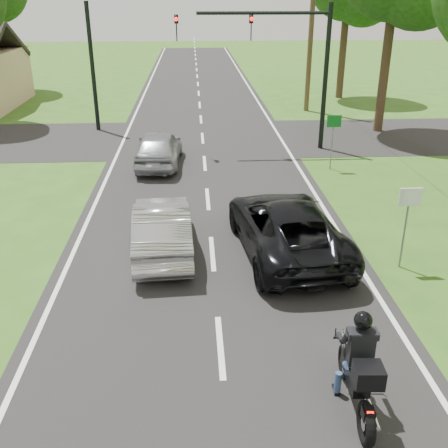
{
  "coord_description": "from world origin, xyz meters",
  "views": [
    {
      "loc": [
        -0.43,
        -8.39,
        6.37
      ],
      "look_at": [
        0.25,
        3.0,
        1.3
      ],
      "focal_mm": 42.0,
      "sensor_mm": 36.0,
      "label": 1
    }
  ],
  "objects_px": {
    "utility_pole_far": "(312,18)",
    "sign_white": "(408,209)",
    "silver_suv": "(159,148)",
    "motorcycle_rider": "(358,373)",
    "sign_green": "(333,129)",
    "silver_sedan": "(162,228)",
    "dark_suv": "(286,226)",
    "traffic_signal": "(283,51)"
  },
  "relations": [
    {
      "from": "sign_white",
      "to": "sign_green",
      "type": "xyz_separation_m",
      "value": [
        0.2,
        8.0,
        0.0
      ]
    },
    {
      "from": "silver_sedan",
      "to": "silver_suv",
      "type": "bearing_deg",
      "value": -89.76
    },
    {
      "from": "silver_sedan",
      "to": "traffic_signal",
      "type": "relative_size",
      "value": 0.65
    },
    {
      "from": "silver_sedan",
      "to": "silver_suv",
      "type": "height_order",
      "value": "silver_suv"
    },
    {
      "from": "dark_suv",
      "to": "silver_sedan",
      "type": "bearing_deg",
      "value": -9.7
    },
    {
      "from": "traffic_signal",
      "to": "sign_green",
      "type": "bearing_deg",
      "value": -62.62
    },
    {
      "from": "sign_green",
      "to": "dark_suv",
      "type": "bearing_deg",
      "value": -112.89
    },
    {
      "from": "utility_pole_far",
      "to": "silver_sedan",
      "type": "bearing_deg",
      "value": -112.89
    },
    {
      "from": "dark_suv",
      "to": "utility_pole_far",
      "type": "distance_m",
      "value": 19.0
    },
    {
      "from": "motorcycle_rider",
      "to": "utility_pole_far",
      "type": "height_order",
      "value": "utility_pole_far"
    },
    {
      "from": "motorcycle_rider",
      "to": "silver_suv",
      "type": "relative_size",
      "value": 0.53
    },
    {
      "from": "sign_green",
      "to": "utility_pole_far",
      "type": "bearing_deg",
      "value": 83.27
    },
    {
      "from": "sign_white",
      "to": "sign_green",
      "type": "height_order",
      "value": "same"
    },
    {
      "from": "utility_pole_far",
      "to": "sign_green",
      "type": "distance_m",
      "value": 11.63
    },
    {
      "from": "dark_suv",
      "to": "utility_pole_far",
      "type": "xyz_separation_m",
      "value": [
        4.25,
        18.0,
        4.34
      ]
    },
    {
      "from": "traffic_signal",
      "to": "utility_pole_far",
      "type": "xyz_separation_m",
      "value": [
        2.86,
        8.0,
        0.95
      ]
    },
    {
      "from": "silver_suv",
      "to": "utility_pole_far",
      "type": "distance_m",
      "value": 13.61
    },
    {
      "from": "sign_white",
      "to": "dark_suv",
      "type": "bearing_deg",
      "value": 159.63
    },
    {
      "from": "silver_sedan",
      "to": "silver_suv",
      "type": "xyz_separation_m",
      "value": [
        -0.5,
        7.68,
        0.02
      ]
    },
    {
      "from": "utility_pole_far",
      "to": "sign_white",
      "type": "bearing_deg",
      "value": -94.51
    },
    {
      "from": "motorcycle_rider",
      "to": "traffic_signal",
      "type": "bearing_deg",
      "value": 88.77
    },
    {
      "from": "dark_suv",
      "to": "utility_pole_far",
      "type": "height_order",
      "value": "utility_pole_far"
    },
    {
      "from": "utility_pole_far",
      "to": "sign_green",
      "type": "relative_size",
      "value": 4.71
    },
    {
      "from": "motorcycle_rider",
      "to": "silver_sedan",
      "type": "height_order",
      "value": "motorcycle_rider"
    },
    {
      "from": "traffic_signal",
      "to": "sign_white",
      "type": "distance_m",
      "value": 11.39
    },
    {
      "from": "silver_sedan",
      "to": "dark_suv",
      "type": "bearing_deg",
      "value": 172.68
    },
    {
      "from": "motorcycle_rider",
      "to": "sign_green",
      "type": "xyz_separation_m",
      "value": [
        2.76,
        12.78,
        0.86
      ]
    },
    {
      "from": "dark_suv",
      "to": "silver_sedan",
      "type": "xyz_separation_m",
      "value": [
        -3.26,
        0.22,
        -0.04
      ]
    },
    {
      "from": "silver_suv",
      "to": "silver_sedan",
      "type": "bearing_deg",
      "value": 97.0
    },
    {
      "from": "traffic_signal",
      "to": "utility_pole_far",
      "type": "bearing_deg",
      "value": 70.32
    },
    {
      "from": "silver_suv",
      "to": "sign_green",
      "type": "relative_size",
      "value": 1.94
    },
    {
      "from": "motorcycle_rider",
      "to": "traffic_signal",
      "type": "relative_size",
      "value": 0.34
    },
    {
      "from": "traffic_signal",
      "to": "sign_green",
      "type": "relative_size",
      "value": 3.0
    },
    {
      "from": "silver_suv",
      "to": "sign_white",
      "type": "xyz_separation_m",
      "value": [
        6.51,
        -8.92,
        0.88
      ]
    },
    {
      "from": "motorcycle_rider",
      "to": "sign_green",
      "type": "height_order",
      "value": "sign_green"
    },
    {
      "from": "sign_white",
      "to": "traffic_signal",
      "type": "bearing_deg",
      "value": 97.05
    },
    {
      "from": "traffic_signal",
      "to": "silver_sedan",
      "type": "bearing_deg",
      "value": -115.41
    },
    {
      "from": "motorcycle_rider",
      "to": "traffic_signal",
      "type": "height_order",
      "value": "traffic_signal"
    },
    {
      "from": "dark_suv",
      "to": "traffic_signal",
      "type": "height_order",
      "value": "traffic_signal"
    },
    {
      "from": "dark_suv",
      "to": "sign_green",
      "type": "distance_m",
      "value": 7.63
    },
    {
      "from": "motorcycle_rider",
      "to": "silver_suv",
      "type": "xyz_separation_m",
      "value": [
        -3.95,
        13.7,
        -0.02
      ]
    },
    {
      "from": "silver_suv",
      "to": "sign_white",
      "type": "relative_size",
      "value": 1.94
    }
  ]
}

